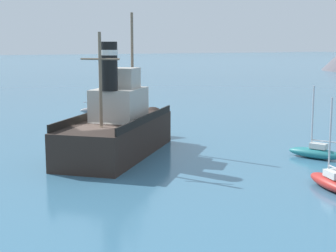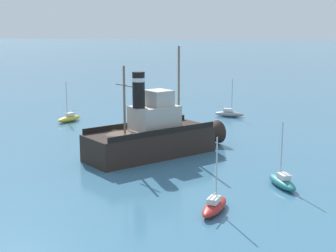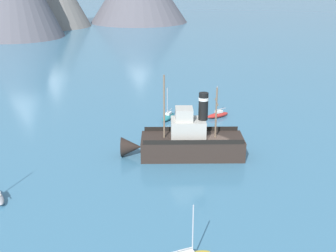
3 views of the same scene
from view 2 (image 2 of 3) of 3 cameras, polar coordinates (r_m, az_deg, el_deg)
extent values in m
plane|color=teal|center=(46.26, -4.98, -3.70)|extent=(600.00, 600.00, 0.00)
cube|color=#2D231E|center=(46.93, -1.99, -1.92)|extent=(11.84, 11.33, 2.40)
cone|color=#2D231E|center=(51.31, 4.59, -0.79)|extent=(3.36, 3.35, 2.35)
cube|color=#B2ADA3|center=(46.74, -1.51, 0.91)|extent=(4.98, 4.91, 2.20)
cube|color=#B2ADA3|center=(46.73, -1.02, 3.14)|extent=(2.96, 2.97, 1.40)
cylinder|color=black|center=(45.35, -3.28, 4.02)|extent=(1.10, 1.10, 3.20)
cylinder|color=silver|center=(45.24, -3.29, 5.14)|extent=(1.16, 1.16, 0.35)
cylinder|color=#75604C|center=(47.99, 1.20, 4.39)|extent=(0.20, 0.20, 7.50)
cylinder|color=#75604C|center=(44.66, -4.87, 2.84)|extent=(0.20, 0.20, 6.00)
cylinder|color=#75604C|center=(44.48, -4.89, 4.52)|extent=(1.84, 2.00, 0.12)
cube|color=black|center=(48.36, -3.48, 0.22)|extent=(8.52, 7.76, 0.50)
cube|color=black|center=(44.91, -0.42, -0.64)|extent=(8.52, 7.76, 0.50)
ellipsoid|color=gray|center=(66.92, 6.81, 1.33)|extent=(1.60, 3.91, 0.70)
cube|color=silver|center=(66.86, 6.65, 1.78)|extent=(0.78, 1.18, 0.36)
cylinder|color=#B7B7BC|center=(66.47, 7.11, 3.39)|extent=(0.10, 0.10, 4.20)
cylinder|color=#B7B7BC|center=(66.88, 6.32, 2.12)|extent=(0.32, 1.79, 0.08)
ellipsoid|color=#B22823|center=(33.76, 5.18, -8.92)|extent=(3.95, 1.89, 0.70)
cube|color=silver|center=(33.40, 5.09, -8.18)|extent=(1.21, 0.86, 0.36)
cylinder|color=#B7B7BC|center=(33.26, 5.41, -4.79)|extent=(0.10, 0.10, 4.20)
cylinder|color=#B7B7BC|center=(32.91, 4.88, -7.79)|extent=(1.78, 0.46, 0.08)
ellipsoid|color=gold|center=(64.40, -10.91, 0.80)|extent=(3.94, 2.42, 0.70)
cube|color=silver|center=(64.45, -10.81, 1.29)|extent=(1.26, 1.00, 0.36)
cylinder|color=#B7B7BC|center=(63.78, -11.18, 2.92)|extent=(0.10, 0.10, 4.20)
cylinder|color=#B7B7BC|center=(64.67, -10.58, 1.67)|extent=(1.70, 0.74, 0.08)
ellipsoid|color=#23757A|center=(39.42, 12.53, -6.12)|extent=(3.91, 2.59, 0.70)
cube|color=silver|center=(39.09, 12.70, -5.46)|extent=(1.27, 1.04, 0.36)
cylinder|color=#B7B7BC|center=(39.01, 12.49, -2.56)|extent=(0.10, 0.10, 4.20)
cylinder|color=#B7B7BC|center=(38.65, 12.99, -5.10)|extent=(1.67, 0.83, 0.08)
camera|label=1|loc=(25.70, -51.01, -2.59)|focal=55.00mm
camera|label=3|loc=(88.79, -18.19, 16.56)|focal=45.00mm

